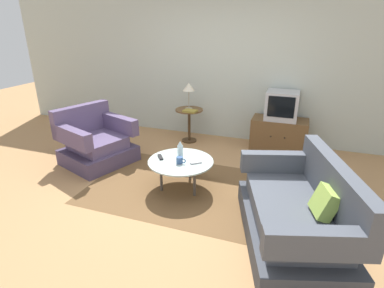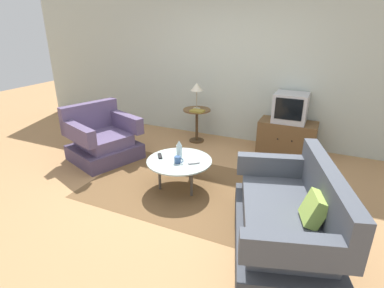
{
  "view_description": "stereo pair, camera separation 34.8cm",
  "coord_description": "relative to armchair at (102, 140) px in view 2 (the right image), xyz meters",
  "views": [
    {
      "loc": [
        1.33,
        -3.31,
        2.08
      ],
      "look_at": [
        0.05,
        0.28,
        0.55
      ],
      "focal_mm": 28.54,
      "sensor_mm": 36.0,
      "label": 1
    },
    {
      "loc": [
        1.65,
        -3.18,
        2.08
      ],
      "look_at": [
        0.05,
        0.28,
        0.55
      ],
      "focal_mm": 28.54,
      "sensor_mm": 36.0,
      "label": 2
    }
  ],
  "objects": [
    {
      "name": "vase",
      "position": [
        1.54,
        -0.29,
        0.22
      ],
      "size": [
        0.08,
        0.08,
        0.25
      ],
      "color": "silver",
      "rests_on": "coffee_table"
    },
    {
      "name": "area_rug",
      "position": [
        1.57,
        -0.34,
        -0.3
      ],
      "size": [
        2.43,
        1.69,
        0.0
      ],
      "primitive_type": "cube",
      "color": "brown",
      "rests_on": "ground"
    },
    {
      "name": "coffee_table",
      "position": [
        1.57,
        -0.34,
        0.07
      ],
      "size": [
        0.85,
        0.85,
        0.4
      ],
      "color": "#B2C6C1",
      "rests_on": "ground"
    },
    {
      "name": "television",
      "position": [
        2.67,
        1.52,
        0.47
      ],
      "size": [
        0.52,
        0.47,
        0.47
      ],
      "color": "#B7B7BC",
      "rests_on": "tv_stand"
    },
    {
      "name": "back_wall",
      "position": [
        1.59,
        1.84,
        1.04
      ],
      "size": [
        9.0,
        0.12,
        2.7
      ],
      "primitive_type": "cube",
      "color": "#B2BCB2",
      "rests_on": "ground"
    },
    {
      "name": "side_table",
      "position": [
        1.08,
        1.33,
        0.14
      ],
      "size": [
        0.5,
        0.5,
        0.61
      ],
      "color": "brown",
      "rests_on": "ground"
    },
    {
      "name": "ground_plane",
      "position": [
        1.59,
        -0.37,
        -0.31
      ],
      "size": [
        16.0,
        16.0,
        0.0
      ],
      "primitive_type": "plane",
      "color": "#AD7F51"
    },
    {
      "name": "tv_stand",
      "position": [
        2.67,
        1.51,
        -0.04
      ],
      "size": [
        0.93,
        0.49,
        0.54
      ],
      "color": "brown",
      "rests_on": "ground"
    },
    {
      "name": "tv_remote_dark",
      "position": [
        1.28,
        -0.35,
        0.11
      ],
      "size": [
        0.14,
        0.16,
        0.02
      ],
      "rotation": [
        0.0,
        0.0,
        5.36
      ],
      "color": "black",
      "rests_on": "coffee_table"
    },
    {
      "name": "book",
      "position": [
        1.15,
        1.17,
        0.32
      ],
      "size": [
        0.25,
        0.19,
        0.03
      ],
      "rotation": [
        0.0,
        0.0,
        -0.09
      ],
      "color": "olive",
      "rests_on": "side_table"
    },
    {
      "name": "mug",
      "position": [
        1.59,
        -0.42,
        0.14
      ],
      "size": [
        0.13,
        0.08,
        0.09
      ],
      "color": "#335184",
      "rests_on": "coffee_table"
    },
    {
      "name": "table_lamp",
      "position": [
        1.07,
        1.34,
        0.69
      ],
      "size": [
        0.22,
        0.22,
        0.47
      ],
      "color": "#9E937A",
      "rests_on": "side_table"
    },
    {
      "name": "armchair",
      "position": [
        0.0,
        0.0,
        0.0
      ],
      "size": [
        1.15,
        1.2,
        0.87
      ],
      "rotation": [
        0.0,
        0.0,
        -1.92
      ],
      "color": "#4B3E5C",
      "rests_on": "ground"
    },
    {
      "name": "couch",
      "position": [
        3.05,
        -0.93,
        -0.01
      ],
      "size": [
        1.3,
        1.76,
        0.86
      ],
      "rotation": [
        0.0,
        0.0,
        1.87
      ],
      "color": "#3E424B",
      "rests_on": "ground"
    },
    {
      "name": "tv_remote_silver",
      "position": [
        1.78,
        -0.35,
        0.11
      ],
      "size": [
        0.15,
        0.13,
        0.02
      ],
      "rotation": [
        0.0,
        0.0,
        3.84
      ],
      "color": "#B2B2B7",
      "rests_on": "coffee_table"
    }
  ]
}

